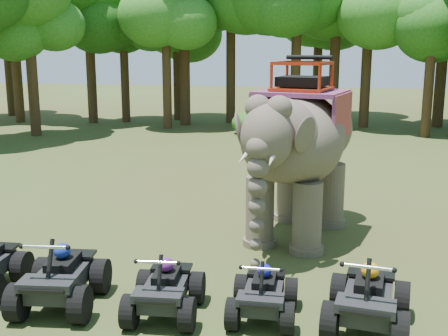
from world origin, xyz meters
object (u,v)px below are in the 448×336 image
at_px(atv_1, 60,269).
at_px(atv_2, 165,282).
at_px(elephant, 299,149).
at_px(atv_3, 263,287).
at_px(atv_4, 368,290).

height_order(atv_1, atv_2, atv_1).
bearing_deg(atv_2, elephant, 62.67).
bearing_deg(atv_1, atv_2, -6.14).
xyz_separation_m(elephant, atv_3, (-0.23, -4.52, -1.61)).
relative_size(atv_1, atv_3, 1.22).
relative_size(elephant, atv_2, 3.15).
xyz_separation_m(elephant, atv_1, (-3.87, -4.79, -1.49)).
bearing_deg(elephant, atv_1, -115.83).
xyz_separation_m(atv_2, atv_4, (3.43, 0.21, 0.07)).
xyz_separation_m(atv_2, atv_3, (1.69, 0.23, -0.04)).
bearing_deg(atv_3, atv_1, -177.46).
bearing_deg(atv_4, atv_2, -169.86).
distance_m(elephant, atv_1, 6.33).
height_order(atv_3, atv_4, atv_4).
bearing_deg(atv_1, elephant, 43.74).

